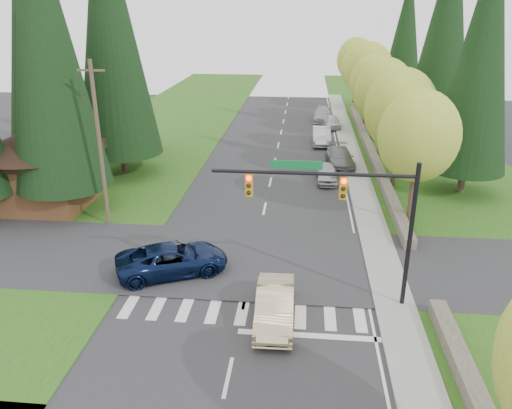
# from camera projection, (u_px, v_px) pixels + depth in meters

# --- Properties ---
(ground) EXTENTS (120.00, 120.00, 0.00)m
(ground) POSITION_uv_depth(u_px,v_px,m) (232.00, 359.00, 19.32)
(ground) COLOR #28282B
(ground) RESTS_ON ground
(grass_east) EXTENTS (14.00, 110.00, 0.06)m
(grass_east) POSITION_uv_depth(u_px,v_px,m) (446.00, 192.00, 36.62)
(grass_east) COLOR #284A13
(grass_east) RESTS_ON ground
(grass_west) EXTENTS (14.00, 110.00, 0.06)m
(grass_west) POSITION_uv_depth(u_px,v_px,m) (104.00, 181.00, 38.97)
(grass_west) COLOR #284A13
(grass_west) RESTS_ON ground
(cross_street) EXTENTS (120.00, 8.00, 0.10)m
(cross_street) POSITION_uv_depth(u_px,v_px,m) (253.00, 261.00, 26.72)
(cross_street) COLOR #28282B
(cross_street) RESTS_ON ground
(sidewalk_east) EXTENTS (1.80, 80.00, 0.13)m
(sidewalk_east) POSITION_uv_depth(u_px,v_px,m) (359.00, 180.00, 39.00)
(sidewalk_east) COLOR gray
(sidewalk_east) RESTS_ON ground
(curb_east) EXTENTS (0.20, 80.00, 0.13)m
(curb_east) POSITION_uv_depth(u_px,v_px,m) (348.00, 180.00, 39.08)
(curb_east) COLOR gray
(curb_east) RESTS_ON ground
(stone_wall_north) EXTENTS (0.70, 40.00, 0.70)m
(stone_wall_north) POSITION_uv_depth(u_px,v_px,m) (370.00, 150.00, 46.14)
(stone_wall_north) COLOR #4C4438
(stone_wall_north) RESTS_ON ground
(traffic_signal) EXTENTS (8.70, 0.37, 6.80)m
(traffic_signal) POSITION_uv_depth(u_px,v_px,m) (346.00, 202.00, 21.23)
(traffic_signal) COLOR black
(traffic_signal) RESTS_ON ground
(brown_building) EXTENTS (8.40, 8.40, 5.40)m
(brown_building) POSITION_uv_depth(u_px,v_px,m) (41.00, 160.00, 33.38)
(brown_building) COLOR #4C2D19
(brown_building) RESTS_ON ground
(utility_pole) EXTENTS (1.60, 0.24, 10.00)m
(utility_pole) POSITION_uv_depth(u_px,v_px,m) (100.00, 144.00, 29.36)
(utility_pole) COLOR #473828
(utility_pole) RESTS_ON ground
(decid_tree_0) EXTENTS (4.80, 4.80, 8.37)m
(decid_tree_0) POSITION_uv_depth(u_px,v_px,m) (419.00, 136.00, 29.35)
(decid_tree_0) COLOR #38281C
(decid_tree_0) RESTS_ON ground
(decid_tree_1) EXTENTS (5.20, 5.20, 8.80)m
(decid_tree_1) POSITION_uv_depth(u_px,v_px,m) (400.00, 110.00, 35.73)
(decid_tree_1) COLOR #38281C
(decid_tree_1) RESTS_ON ground
(decid_tree_2) EXTENTS (5.00, 5.00, 8.82)m
(decid_tree_2) POSITION_uv_depth(u_px,v_px,m) (384.00, 92.00, 42.17)
(decid_tree_2) COLOR #38281C
(decid_tree_2) RESTS_ON ground
(decid_tree_3) EXTENTS (5.00, 5.00, 8.55)m
(decid_tree_3) POSITION_uv_depth(u_px,v_px,m) (375.00, 83.00, 48.73)
(decid_tree_3) COLOR #38281C
(decid_tree_3) RESTS_ON ground
(decid_tree_4) EXTENTS (5.40, 5.40, 9.18)m
(decid_tree_4) POSITION_uv_depth(u_px,v_px,m) (368.00, 71.00, 55.04)
(decid_tree_4) COLOR #38281C
(decid_tree_4) RESTS_ON ground
(decid_tree_5) EXTENTS (4.80, 4.80, 8.30)m
(decid_tree_5) POSITION_uv_depth(u_px,v_px,m) (360.00, 68.00, 61.72)
(decid_tree_5) COLOR #38281C
(decid_tree_5) RESTS_ON ground
(decid_tree_6) EXTENTS (5.20, 5.20, 8.86)m
(decid_tree_6) POSITION_uv_depth(u_px,v_px,m) (356.00, 60.00, 68.06)
(decid_tree_6) COLOR #38281C
(decid_tree_6) RESTS_ON ground
(conifer_w_a) EXTENTS (6.12, 6.12, 19.80)m
(conifer_w_a) POSITION_uv_depth(u_px,v_px,m) (44.00, 41.00, 29.43)
(conifer_w_a) COLOR #38281C
(conifer_w_a) RESTS_ON ground
(conifer_w_b) EXTENTS (5.44, 5.44, 17.80)m
(conifer_w_b) POSITION_uv_depth(u_px,v_px,m) (33.00, 53.00, 33.77)
(conifer_w_b) COLOR #38281C
(conifer_w_b) RESTS_ON ground
(conifer_w_c) EXTENTS (6.46, 6.46, 20.80)m
(conifer_w_c) POSITION_uv_depth(u_px,v_px,m) (110.00, 27.00, 36.54)
(conifer_w_c) COLOR #38281C
(conifer_w_c) RESTS_ON ground
(conifer_w_e) EXTENTS (5.78, 5.78, 18.80)m
(conifer_w_e) POSITION_uv_depth(u_px,v_px,m) (114.00, 36.00, 42.64)
(conifer_w_e) COLOR #38281C
(conifer_w_e) RESTS_ON ground
(conifer_e_a) EXTENTS (5.44, 5.44, 17.80)m
(conifer_e_a) POSITION_uv_depth(u_px,v_px,m) (482.00, 54.00, 32.90)
(conifer_e_a) COLOR #38281C
(conifer_e_a) RESTS_ON ground
(conifer_e_b) EXTENTS (6.12, 6.12, 19.80)m
(conifer_e_b) POSITION_uv_depth(u_px,v_px,m) (446.00, 29.00, 45.38)
(conifer_e_b) COLOR #38281C
(conifer_e_b) RESTS_ON ground
(conifer_e_c) EXTENTS (5.10, 5.10, 16.80)m
(conifer_e_c) POSITION_uv_depth(u_px,v_px,m) (405.00, 37.00, 58.96)
(conifer_e_c) COLOR #38281C
(conifer_e_c) RESTS_ON ground
(sedan_champagne) EXTENTS (1.71, 4.65, 1.52)m
(sedan_champagne) POSITION_uv_depth(u_px,v_px,m) (275.00, 306.00, 21.42)
(sedan_champagne) COLOR #D1BC8B
(sedan_champagne) RESTS_ON ground
(suv_navy) EXTENTS (6.18, 4.65, 1.56)m
(suv_navy) POSITION_uv_depth(u_px,v_px,m) (172.00, 259.00, 25.29)
(suv_navy) COLOR #0B1738
(suv_navy) RESTS_ON ground
(parked_car_a) EXTENTS (1.66, 4.04, 1.37)m
(parked_car_a) POSITION_uv_depth(u_px,v_px,m) (327.00, 173.00, 38.61)
(parked_car_a) COLOR #A4A4A8
(parked_car_a) RESTS_ON ground
(parked_car_b) EXTENTS (2.50, 5.32, 1.50)m
(parked_car_b) POSITION_uv_depth(u_px,v_px,m) (340.00, 158.00, 42.32)
(parked_car_b) COLOR slate
(parked_car_b) RESTS_ON ground
(parked_car_c) EXTENTS (1.78, 4.96, 1.63)m
(parked_car_c) POSITION_uv_depth(u_px,v_px,m) (321.00, 136.00, 49.12)
(parked_car_c) COLOR #B3B3B8
(parked_car_c) RESTS_ON ground
(parked_car_d) EXTENTS (2.02, 4.15, 1.36)m
(parked_car_d) POSITION_uv_depth(u_px,v_px,m) (332.00, 122.00, 55.58)
(parked_car_d) COLOR silver
(parked_car_d) RESTS_ON ground
(parked_car_e) EXTENTS (2.33, 5.36, 1.54)m
(parked_car_e) POSITION_uv_depth(u_px,v_px,m) (323.00, 115.00, 58.88)
(parked_car_e) COLOR #9B9CA0
(parked_car_e) RESTS_ON ground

